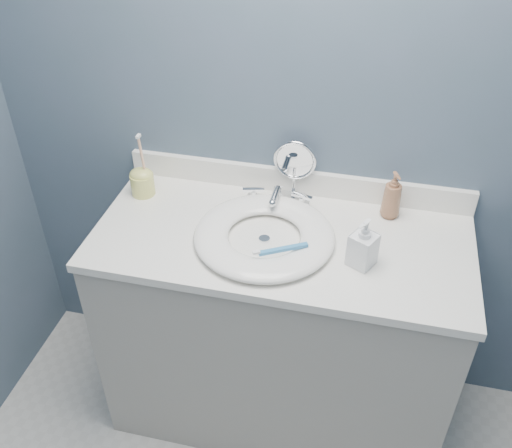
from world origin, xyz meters
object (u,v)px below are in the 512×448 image
(makeup_mirror, at_px, (295,166))
(soap_bottle_clear, at_px, (364,243))
(soap_bottle_amber, at_px, (392,195))
(toothbrush_holder, at_px, (142,181))

(makeup_mirror, bearing_deg, soap_bottle_clear, -50.02)
(makeup_mirror, height_order, soap_bottle_amber, makeup_mirror)
(soap_bottle_amber, height_order, soap_bottle_clear, soap_bottle_amber)
(soap_bottle_clear, bearing_deg, soap_bottle_amber, 102.36)
(soap_bottle_amber, relative_size, soap_bottle_clear, 1.04)
(soap_bottle_clear, bearing_deg, makeup_mirror, 157.62)
(soap_bottle_clear, relative_size, toothbrush_holder, 0.68)
(soap_bottle_clear, distance_m, toothbrush_holder, 0.81)
(makeup_mirror, bearing_deg, toothbrush_holder, -168.28)
(toothbrush_holder, bearing_deg, soap_bottle_clear, -14.54)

